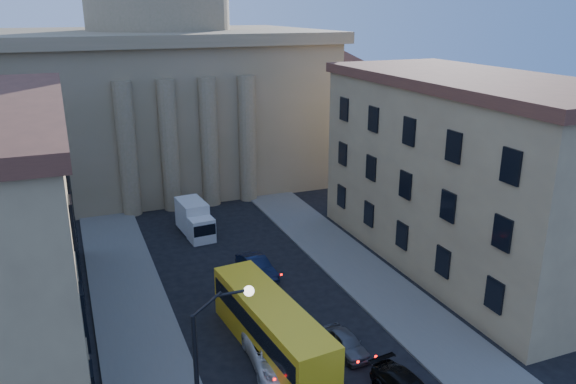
# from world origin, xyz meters

# --- Properties ---
(sidewalk_left) EXTENTS (5.00, 60.00, 0.15)m
(sidewalk_left) POSITION_xyz_m (-8.50, 18.00, 0.07)
(sidewalk_left) COLOR #605D57
(sidewalk_left) RESTS_ON ground
(sidewalk_right) EXTENTS (5.00, 60.00, 0.15)m
(sidewalk_right) POSITION_xyz_m (8.50, 18.00, 0.07)
(sidewalk_right) COLOR #605D57
(sidewalk_right) RESTS_ON ground
(church) EXTENTS (68.02, 28.76, 36.60)m
(church) POSITION_xyz_m (0.00, 55.47, 11.88)
(church) COLOR #80714F
(church) RESTS_ON ground
(building_right) EXTENTS (11.60, 26.60, 14.70)m
(building_right) POSITION_xyz_m (17.00, 22.00, 7.42)
(building_right) COLOR tan
(building_right) RESTS_ON ground
(street_lamp) EXTENTS (2.62, 0.44, 8.83)m
(street_lamp) POSITION_xyz_m (-6.97, 8.00, 5.29)
(street_lamp) COLOR black
(street_lamp) RESTS_ON ground
(car_left_mid) EXTENTS (2.96, 5.74, 1.55)m
(car_left_mid) POSITION_xyz_m (-1.82, 14.48, 0.77)
(car_left_mid) COLOR silver
(car_left_mid) RESTS_ON ground
(car_right_far) EXTENTS (1.71, 3.80, 1.27)m
(car_right_far) POSITION_xyz_m (2.60, 14.03, 0.63)
(car_right_far) COLOR #535358
(car_right_far) RESTS_ON ground
(car_right_distant) EXTENTS (2.15, 4.69, 1.49)m
(car_right_distant) POSITION_xyz_m (0.97, 25.43, 0.75)
(car_right_distant) COLOR black
(car_right_distant) RESTS_ON ground
(city_bus) EXTENTS (3.76, 11.75, 3.25)m
(city_bus) POSITION_xyz_m (-1.45, 15.76, 1.75)
(city_bus) COLOR yellow
(city_bus) RESTS_ON ground
(box_truck) EXTENTS (2.54, 5.49, 2.93)m
(box_truck) POSITION_xyz_m (-1.47, 35.31, 1.39)
(box_truck) COLOR silver
(box_truck) RESTS_ON ground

